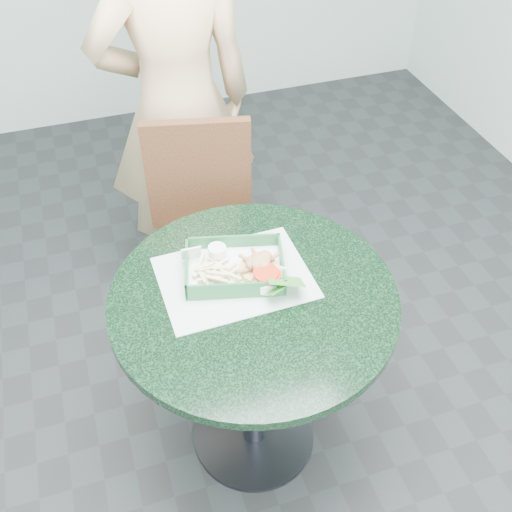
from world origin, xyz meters
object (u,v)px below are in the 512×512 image
object	(u,v)px
diner_person	(175,77)
food_basket	(235,274)
cafe_table	(254,337)
crab_sandwich	(259,265)
sauce_ramekin	(214,258)
dining_chair	(208,225)

from	to	relation	value
diner_person	food_basket	distance (m)	0.88
cafe_table	food_basket	size ratio (longest dim) A/B	2.93
cafe_table	diner_person	size ratio (longest dim) A/B	0.42
crab_sandwich	sauce_ramekin	size ratio (longest dim) A/B	2.15
dining_chair	crab_sandwich	bearing A→B (deg)	-73.98
food_basket	sauce_ramekin	distance (m)	0.08
cafe_table	dining_chair	world-z (taller)	dining_chair
dining_chair	crab_sandwich	xyz separation A→B (m)	(0.03, -0.53, 0.27)
cafe_table	sauce_ramekin	bearing A→B (deg)	116.71
crab_sandwich	sauce_ramekin	distance (m)	0.14
dining_chair	food_basket	distance (m)	0.57
food_basket	sauce_ramekin	bearing A→B (deg)	133.28
diner_person	crab_sandwich	bearing A→B (deg)	90.60
cafe_table	food_basket	world-z (taller)	food_basket
dining_chair	food_basket	world-z (taller)	dining_chair
crab_sandwich	sauce_ramekin	bearing A→B (deg)	150.26
crab_sandwich	dining_chair	bearing A→B (deg)	93.23
crab_sandwich	sauce_ramekin	world-z (taller)	crab_sandwich
crab_sandwich	food_basket	bearing A→B (deg)	167.13
food_basket	crab_sandwich	bearing A→B (deg)	-12.87
sauce_ramekin	cafe_table	bearing A→B (deg)	-63.29
diner_person	sauce_ramekin	bearing A→B (deg)	82.27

